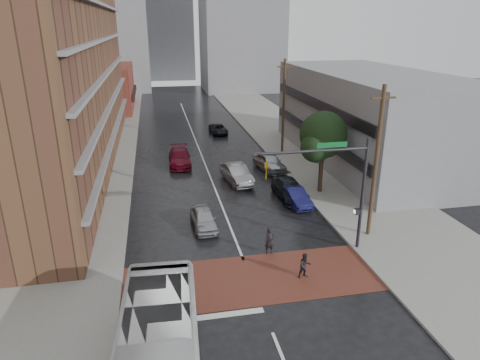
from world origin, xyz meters
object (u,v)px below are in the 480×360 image
object	(u,v)px
suv_travel	(218,129)
car_travel_c	(180,157)
car_parked_near	(295,197)
car_travel_a	(204,219)
pedestrian_a	(270,241)
car_travel_b	(237,174)
car_parked_far	(269,162)
car_parked_mid	(290,189)
pedestrian_b	(305,266)

from	to	relation	value
suv_travel	car_travel_c	bearing A→B (deg)	-118.30
car_travel_c	suv_travel	world-z (taller)	car_travel_c
car_parked_near	car_travel_a	bearing A→B (deg)	-166.15
car_travel_a	car_travel_c	size ratio (longest dim) A/B	0.74
pedestrian_a	car_travel_c	xyz separation A→B (m)	(-4.24, 18.88, -0.10)
car_travel_b	car_travel_c	distance (m)	7.71
car_travel_b	car_parked_far	world-z (taller)	car_parked_far
car_travel_a	car_parked_mid	xyz separation A→B (m)	(7.48, 4.06, 0.06)
pedestrian_b	car_travel_a	size ratio (longest dim) A/B	0.38
pedestrian_b	suv_travel	size ratio (longest dim) A/B	0.35
car_travel_c	car_parked_near	xyz separation A→B (m)	(8.19, -11.88, -0.11)
car_travel_a	car_travel_b	bearing A→B (deg)	61.89
car_travel_a	car_parked_near	size ratio (longest dim) A/B	0.98
car_travel_b	suv_travel	world-z (taller)	car_travel_b
pedestrian_a	car_parked_far	xyz separation A→B (m)	(4.18, 15.60, -0.06)
pedestrian_b	car_travel_c	distance (m)	22.47
car_travel_c	car_travel_a	bearing A→B (deg)	-85.66
suv_travel	car_parked_far	distance (m)	15.62
car_parked_near	car_parked_mid	world-z (taller)	car_parked_mid
pedestrian_b	car_parked_mid	size ratio (longest dim) A/B	0.30
pedestrian_b	car_parked_far	world-z (taller)	car_parked_far
pedestrian_a	car_parked_mid	size ratio (longest dim) A/B	0.35
car_travel_c	car_parked_far	size ratio (longest dim) A/B	1.12
car_travel_b	car_parked_far	size ratio (longest dim) A/B	1.03
car_travel_a	car_parked_far	bearing A→B (deg)	52.74
pedestrian_a	pedestrian_b	xyz separation A→B (m)	(1.23, -2.92, -0.13)
car_travel_b	car_parked_mid	world-z (taller)	car_travel_b
pedestrian_a	car_parked_far	size ratio (longest dim) A/B	0.37
car_parked_mid	car_travel_b	bearing A→B (deg)	127.39
car_travel_b	car_parked_near	size ratio (longest dim) A/B	1.23
car_travel_a	car_parked_near	distance (m)	7.95
car_travel_a	car_travel_b	world-z (taller)	car_travel_b
pedestrian_a	suv_travel	xyz separation A→B (m)	(1.50, 30.99, -0.29)
car_travel_b	car_parked_mid	distance (m)	5.56
car_travel_a	suv_travel	distance (m)	27.09
pedestrian_b	car_parked_mid	xyz separation A→B (m)	(2.70, 11.35, -0.01)
car_parked_near	car_parked_far	xyz separation A→B (m)	(0.22, 8.60, 0.15)
car_travel_b	car_travel_c	bearing A→B (deg)	118.49
car_parked_far	pedestrian_b	bearing A→B (deg)	-109.35
car_parked_near	car_parked_mid	distance (m)	1.43
pedestrian_b	car_travel_b	world-z (taller)	car_travel_b
suv_travel	car_parked_far	bearing A→B (deg)	-83.09
car_travel_b	car_parked_near	distance (m)	6.74
car_travel_a	car_parked_mid	bearing A→B (deg)	25.75
pedestrian_a	suv_travel	size ratio (longest dim) A/B	0.41
pedestrian_b	car_parked_far	xyz separation A→B (m)	(2.95, 18.52, 0.07)
car_travel_c	pedestrian_b	bearing A→B (deg)	-74.29
pedestrian_b	car_travel_b	bearing A→B (deg)	86.58
pedestrian_b	car_travel_a	bearing A→B (deg)	116.85
suv_travel	car_parked_far	world-z (taller)	car_parked_far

